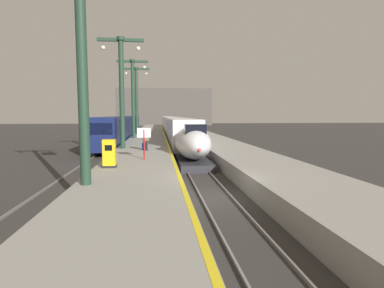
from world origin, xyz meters
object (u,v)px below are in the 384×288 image
rolling_suitcase (144,146)px  departure_info_board (144,137)px  station_column_near (82,34)px  station_column_distant (137,95)px  ticket_machine_yellow (109,154)px  station_column_mid (122,83)px  passenger_near_edge (146,139)px  station_column_far (133,92)px  highspeed_train_main (172,126)px  regional_train_adjacent (122,128)px

rolling_suitcase → departure_info_board: size_ratio=0.46×
station_column_near → departure_info_board: bearing=73.5°
station_column_distant → station_column_near: bearing=-89.9°
station_column_near → ticket_machine_yellow: (0.30, 4.30, -5.58)m
station_column_mid → rolling_suitcase: station_column_mid is taller
departure_info_board → rolling_suitcase: bearing=92.5°
station_column_near → passenger_near_edge: 13.63m
station_column_near → station_column_far: size_ratio=1.04×
station_column_distant → passenger_near_edge: station_column_distant is taller
station_column_near → passenger_near_edge: size_ratio=6.19×
station_column_distant → departure_info_board: bearing=-85.3°
passenger_near_edge → station_column_near: bearing=-99.5°
station_column_mid → station_column_distant: 19.74m
departure_info_board → ticket_machine_yellow: bearing=-122.3°
station_column_near → departure_info_board: size_ratio=4.94×
passenger_near_edge → rolling_suitcase: (-0.17, 0.45, -0.69)m
station_column_near → ticket_machine_yellow: station_column_near is taller
departure_info_board → highspeed_train_main: bearing=84.3°
station_column_far → ticket_machine_yellow: (0.35, -22.77, -5.25)m
highspeed_train_main → regional_train_adjacent: 13.44m
station_column_far → passenger_near_edge: 15.67m
regional_train_adjacent → ticket_machine_yellow: bearing=-85.0°
station_column_far → rolling_suitcase: size_ratio=10.24×
station_column_near → departure_info_board: 8.93m
station_column_distant → rolling_suitcase: (1.95, -21.25, -5.73)m
station_column_near → regional_train_adjacent: bearing=93.8°
regional_train_adjacent → rolling_suitcase: size_ratio=37.27×
highspeed_train_main → station_column_far: size_ratio=7.61×
highspeed_train_main → passenger_near_edge: highspeed_train_main is taller
passenger_near_edge → ticket_machine_yellow: (-1.77, -8.06, -0.25)m
station_column_far → station_column_distant: (0.00, 7.00, 0.05)m
station_column_far → passenger_near_edge: bearing=-81.8°
station_column_far → station_column_distant: size_ratio=0.99×
regional_train_adjacent → station_column_mid: 20.01m
station_column_near → station_column_distant: (-0.05, 34.07, -0.28)m
regional_train_adjacent → station_column_distant: size_ratio=3.61×
passenger_near_edge → rolling_suitcase: bearing=110.9°
highspeed_train_main → station_column_distant: size_ratio=7.55×
regional_train_adjacent → departure_info_board: regional_train_adjacent is taller
regional_train_adjacent → departure_info_board: (4.39, -26.43, 0.43)m
regional_train_adjacent → station_column_mid: station_column_mid is taller
station_column_distant → ticket_machine_yellow: size_ratio=6.34×
rolling_suitcase → ticket_machine_yellow: size_ratio=0.61×
regional_train_adjacent → station_column_near: bearing=-86.2°
highspeed_train_main → regional_train_adjacent: regional_train_adjacent is taller
station_column_far → regional_train_adjacent: bearing=108.5°
station_column_mid → ticket_machine_yellow: size_ratio=6.08×
station_column_distant → rolling_suitcase: size_ratio=10.33×
regional_train_adjacent → ticket_machine_yellow: (2.55, -29.34, -0.34)m
station_column_mid → station_column_distant: station_column_distant is taller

